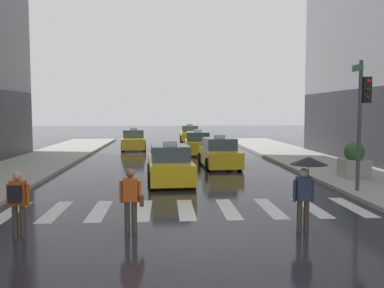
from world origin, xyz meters
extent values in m
plane|color=#26262B|center=(0.00, 0.00, 0.00)|extent=(160.00, 160.00, 0.00)
cube|color=silver|center=(-5.40, 3.00, 0.00)|extent=(0.50, 2.80, 0.01)
cube|color=silver|center=(-4.05, 3.00, 0.00)|extent=(0.50, 2.80, 0.01)
cube|color=silver|center=(-2.70, 3.00, 0.00)|extent=(0.50, 2.80, 0.01)
cube|color=silver|center=(-1.35, 3.00, 0.00)|extent=(0.50, 2.80, 0.01)
cube|color=silver|center=(0.00, 3.00, 0.00)|extent=(0.50, 2.80, 0.01)
cube|color=silver|center=(1.35, 3.00, 0.00)|extent=(0.50, 2.80, 0.01)
cube|color=silver|center=(2.70, 3.00, 0.00)|extent=(0.50, 2.80, 0.01)
cube|color=silver|center=(4.05, 3.00, 0.00)|extent=(0.50, 2.80, 0.01)
cube|color=silver|center=(5.40, 3.00, 0.00)|extent=(0.50, 2.80, 0.01)
cylinder|color=#47474C|center=(6.51, 4.96, 2.55)|extent=(0.14, 0.14, 4.80)
cube|color=black|center=(6.73, 4.96, 3.88)|extent=(0.30, 0.26, 0.95)
sphere|color=red|center=(6.73, 4.82, 4.18)|extent=(0.17, 0.17, 0.17)
sphere|color=#28231E|center=(6.73, 4.82, 3.88)|extent=(0.17, 0.17, 0.17)
sphere|color=#28231E|center=(6.73, 4.82, 3.58)|extent=(0.17, 0.17, 0.17)
cube|color=#196638|center=(6.46, 5.14, 4.70)|extent=(0.04, 0.84, 0.24)
cube|color=yellow|center=(-0.44, 8.16, 0.56)|extent=(2.05, 4.59, 0.84)
cube|color=#384C5B|center=(-0.44, 8.06, 1.30)|extent=(1.71, 2.19, 0.64)
cube|color=silver|center=(-0.44, 8.06, 1.71)|extent=(0.61, 0.27, 0.18)
cylinder|color=black|center=(-1.37, 9.46, 0.33)|extent=(0.26, 0.67, 0.66)
cylinder|color=black|center=(0.33, 9.55, 0.33)|extent=(0.26, 0.67, 0.66)
cylinder|color=black|center=(-1.22, 6.76, 0.33)|extent=(0.26, 0.67, 0.66)
cylinder|color=black|center=(0.48, 6.86, 0.33)|extent=(0.26, 0.67, 0.66)
cube|color=#F2EAB2|center=(-1.20, 10.39, 0.60)|extent=(0.20, 0.05, 0.14)
cube|color=#F2EAB2|center=(0.06, 10.46, 0.60)|extent=(0.20, 0.05, 0.14)
cube|color=yellow|center=(2.35, 12.91, 0.56)|extent=(2.05, 4.59, 0.84)
cube|color=#384C5B|center=(2.36, 12.81, 1.30)|extent=(1.72, 2.19, 0.64)
cube|color=silver|center=(2.36, 12.81, 1.71)|extent=(0.61, 0.27, 0.18)
cylinder|color=black|center=(1.42, 14.21, 0.33)|extent=(0.26, 0.67, 0.66)
cylinder|color=black|center=(3.13, 14.31, 0.33)|extent=(0.26, 0.67, 0.66)
cylinder|color=black|center=(1.58, 11.52, 0.33)|extent=(0.26, 0.67, 0.66)
cylinder|color=black|center=(3.28, 11.62, 0.33)|extent=(0.26, 0.67, 0.66)
cube|color=#F2EAB2|center=(1.59, 15.15, 0.60)|extent=(0.20, 0.05, 0.14)
cube|color=#F2EAB2|center=(2.85, 15.22, 0.60)|extent=(0.20, 0.05, 0.14)
cube|color=yellow|center=(1.72, 19.90, 0.56)|extent=(2.05, 4.59, 0.84)
cube|color=#384C5B|center=(1.71, 19.80, 1.30)|extent=(1.72, 2.19, 0.64)
cube|color=silver|center=(1.71, 19.80, 1.71)|extent=(0.61, 0.27, 0.18)
cylinder|color=black|center=(0.94, 21.29, 0.33)|extent=(0.26, 0.67, 0.66)
cylinder|color=black|center=(2.65, 21.20, 0.33)|extent=(0.26, 0.67, 0.66)
cylinder|color=black|center=(0.79, 18.60, 0.33)|extent=(0.26, 0.67, 0.66)
cylinder|color=black|center=(2.50, 18.50, 0.33)|extent=(0.26, 0.67, 0.66)
cube|color=#F2EAB2|center=(1.22, 22.20, 0.60)|extent=(0.20, 0.05, 0.14)
cube|color=#F2EAB2|center=(2.48, 22.13, 0.60)|extent=(0.20, 0.05, 0.14)
cube|color=gold|center=(-3.20, 23.72, 0.56)|extent=(2.06, 4.60, 0.84)
cube|color=#384C5B|center=(-3.19, 23.62, 1.30)|extent=(1.72, 2.19, 0.64)
cube|color=silver|center=(-3.19, 23.62, 1.71)|extent=(0.61, 0.27, 0.18)
cylinder|color=black|center=(-4.13, 25.01, 0.33)|extent=(0.26, 0.67, 0.66)
cylinder|color=black|center=(-2.42, 25.11, 0.33)|extent=(0.26, 0.67, 0.66)
cylinder|color=black|center=(-3.97, 22.32, 0.33)|extent=(0.26, 0.67, 0.66)
cylinder|color=black|center=(-2.27, 22.42, 0.33)|extent=(0.26, 0.67, 0.66)
cube|color=#F2EAB2|center=(-3.96, 25.94, 0.60)|extent=(0.20, 0.05, 0.14)
cube|color=#F2EAB2|center=(-2.70, 26.02, 0.60)|extent=(0.20, 0.05, 0.14)
cube|color=yellow|center=(1.89, 33.05, 0.56)|extent=(1.81, 4.50, 0.84)
cube|color=#384C5B|center=(1.89, 32.95, 1.30)|extent=(1.60, 2.10, 0.64)
cube|color=silver|center=(1.89, 32.95, 1.71)|extent=(0.60, 0.24, 0.18)
cylinder|color=black|center=(1.04, 34.41, 0.33)|extent=(0.22, 0.66, 0.66)
cylinder|color=black|center=(2.75, 34.40, 0.33)|extent=(0.22, 0.66, 0.66)
cylinder|color=black|center=(1.04, 31.71, 0.33)|extent=(0.22, 0.66, 0.66)
cylinder|color=black|center=(2.75, 31.70, 0.33)|extent=(0.22, 0.66, 0.66)
cube|color=#F2EAB2|center=(1.27, 35.33, 0.60)|extent=(0.20, 0.04, 0.14)
cube|color=#F2EAB2|center=(2.53, 35.32, 0.60)|extent=(0.20, 0.04, 0.14)
cylinder|color=#473D33|center=(2.78, 0.39, 0.41)|extent=(0.14, 0.14, 0.82)
cylinder|color=#473D33|center=(2.96, 0.39, 0.41)|extent=(0.14, 0.14, 0.82)
cube|color=#2D3856|center=(2.87, 0.39, 1.12)|extent=(0.36, 0.24, 0.60)
sphere|color=beige|center=(2.87, 0.39, 1.54)|extent=(0.22, 0.22, 0.22)
cylinder|color=#2D3856|center=(2.64, 0.39, 1.07)|extent=(0.09, 0.09, 0.55)
cylinder|color=#2D3856|center=(3.10, 0.39, 1.07)|extent=(0.09, 0.09, 0.55)
cylinder|color=#4C4C4C|center=(2.99, 0.39, 1.42)|extent=(0.02, 0.02, 1.00)
cone|color=black|center=(2.99, 0.39, 1.84)|extent=(0.96, 0.96, 0.20)
cylinder|color=#473D33|center=(-4.30, 0.32, 0.41)|extent=(0.14, 0.14, 0.82)
cylinder|color=#473D33|center=(-4.12, 0.32, 0.41)|extent=(0.14, 0.14, 0.82)
cube|color=#BF5119|center=(-4.21, 0.32, 1.12)|extent=(0.36, 0.24, 0.60)
sphere|color=tan|center=(-4.21, 0.32, 1.54)|extent=(0.22, 0.22, 0.22)
cylinder|color=#BF5119|center=(-4.44, 0.32, 1.07)|extent=(0.09, 0.09, 0.55)
cylinder|color=#BF5119|center=(-3.98, 0.32, 1.07)|extent=(0.09, 0.09, 0.55)
cube|color=black|center=(-4.21, 0.10, 1.14)|extent=(0.28, 0.18, 0.40)
cylinder|color=#473D33|center=(-1.62, 0.57, 0.41)|extent=(0.14, 0.14, 0.82)
cylinder|color=#473D33|center=(-1.44, 0.57, 0.41)|extent=(0.14, 0.14, 0.82)
cube|color=#BF5119|center=(-1.53, 0.57, 1.12)|extent=(0.36, 0.24, 0.60)
sphere|color=brown|center=(-1.53, 0.57, 1.54)|extent=(0.22, 0.22, 0.22)
cylinder|color=#BF5119|center=(-1.76, 0.57, 1.07)|extent=(0.09, 0.09, 0.55)
cylinder|color=#BF5119|center=(-1.30, 0.57, 1.07)|extent=(0.09, 0.09, 0.55)
cube|color=brown|center=(-1.25, 0.57, 0.84)|extent=(0.10, 0.20, 0.28)
cube|color=#A8A399|center=(7.79, 7.99, 0.55)|extent=(1.10, 1.10, 0.80)
sphere|color=#33662D|center=(7.79, 7.99, 1.30)|extent=(0.90, 0.90, 0.90)
camera|label=1|loc=(-0.64, -9.74, 3.09)|focal=38.44mm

